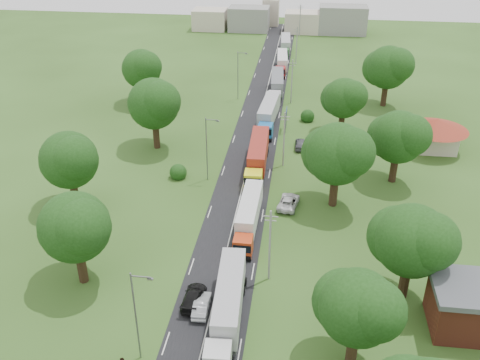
# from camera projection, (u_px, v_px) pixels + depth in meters

# --- Properties ---
(ground) EXTENTS (260.00, 260.00, 0.00)m
(ground) POSITION_uv_depth(u_px,v_px,m) (229.00, 239.00, 66.89)
(ground) COLOR #294617
(ground) RESTS_ON ground
(road) EXTENTS (8.00, 200.00, 0.04)m
(road) POSITION_uv_depth(u_px,v_px,m) (248.00, 166.00, 84.27)
(road) COLOR black
(road) RESTS_ON ground
(info_sign) EXTENTS (0.12, 3.10, 4.10)m
(info_sign) POSITION_uv_depth(u_px,v_px,m) (286.00, 115.00, 95.27)
(info_sign) COLOR slate
(info_sign) RESTS_ON ground
(pole_1) EXTENTS (1.60, 0.24, 9.00)m
(pole_1) POSITION_uv_depth(u_px,v_px,m) (270.00, 245.00, 57.94)
(pole_1) COLOR gray
(pole_1) RESTS_ON ground
(pole_2) EXTENTS (1.60, 0.24, 9.00)m
(pole_2) POSITION_uv_depth(u_px,v_px,m) (284.00, 139.00, 82.26)
(pole_2) COLOR gray
(pole_2) RESTS_ON ground
(pole_3) EXTENTS (1.60, 0.24, 9.00)m
(pole_3) POSITION_uv_depth(u_px,v_px,m) (292.00, 81.00, 106.58)
(pole_3) COLOR gray
(pole_3) RESTS_ON ground
(pole_4) EXTENTS (1.60, 0.24, 9.00)m
(pole_4) POSITION_uv_depth(u_px,v_px,m) (297.00, 45.00, 130.90)
(pole_4) COLOR gray
(pole_4) RESTS_ON ground
(pole_5) EXTENTS (1.60, 0.24, 9.00)m
(pole_5) POSITION_uv_depth(u_px,v_px,m) (300.00, 20.00, 155.22)
(pole_5) COLOR gray
(pole_5) RESTS_ON ground
(lamp_0) EXTENTS (2.03, 0.22, 10.00)m
(lamp_0) POSITION_uv_depth(u_px,v_px,m) (137.00, 313.00, 47.44)
(lamp_0) COLOR slate
(lamp_0) RESTS_ON ground
(lamp_1) EXTENTS (2.03, 0.22, 10.00)m
(lamp_1) POSITION_uv_depth(u_px,v_px,m) (208.00, 146.00, 77.84)
(lamp_1) COLOR slate
(lamp_1) RESTS_ON ground
(lamp_2) EXTENTS (2.03, 0.22, 10.00)m
(lamp_2) POSITION_uv_depth(u_px,v_px,m) (239.00, 73.00, 108.24)
(lamp_2) COLOR slate
(lamp_2) RESTS_ON ground
(tree_2) EXTENTS (8.00, 8.00, 10.10)m
(tree_2) POSITION_uv_depth(u_px,v_px,m) (358.00, 306.00, 46.64)
(tree_2) COLOR #382616
(tree_2) RESTS_ON ground
(tree_3) EXTENTS (8.80, 8.80, 11.07)m
(tree_3) POSITION_uv_depth(u_px,v_px,m) (412.00, 240.00, 54.37)
(tree_3) COLOR #382616
(tree_3) RESTS_ON ground
(tree_4) EXTENTS (9.60, 9.60, 12.05)m
(tree_4) POSITION_uv_depth(u_px,v_px,m) (337.00, 153.00, 70.49)
(tree_4) COLOR #382616
(tree_4) RESTS_ON ground
(tree_5) EXTENTS (8.80, 8.80, 11.07)m
(tree_5) POSITION_uv_depth(u_px,v_px,m) (398.00, 137.00, 76.73)
(tree_5) COLOR #382616
(tree_5) RESTS_ON ground
(tree_6) EXTENTS (8.00, 8.00, 10.10)m
(tree_6) POSITION_uv_depth(u_px,v_px,m) (344.00, 98.00, 92.57)
(tree_6) COLOR #382616
(tree_6) RESTS_ON ground
(tree_7) EXTENTS (9.60, 9.60, 12.05)m
(tree_7) POSITION_uv_depth(u_px,v_px,m) (388.00, 67.00, 104.01)
(tree_7) COLOR #382616
(tree_7) RESTS_ON ground
(tree_10) EXTENTS (8.80, 8.80, 11.07)m
(tree_10) POSITION_uv_depth(u_px,v_px,m) (75.00, 226.00, 56.52)
(tree_10) COLOR #382616
(tree_10) RESTS_ON ground
(tree_11) EXTENTS (8.80, 8.80, 11.07)m
(tree_11) POSITION_uv_depth(u_px,v_px,m) (69.00, 159.00, 70.33)
(tree_11) COLOR #382616
(tree_11) RESTS_ON ground
(tree_12) EXTENTS (9.60, 9.60, 12.05)m
(tree_12) POSITION_uv_depth(u_px,v_px,m) (154.00, 103.00, 86.75)
(tree_12) COLOR #382616
(tree_12) RESTS_ON ground
(tree_13) EXTENTS (8.80, 8.80, 11.07)m
(tree_13) POSITION_uv_depth(u_px,v_px,m) (142.00, 69.00, 105.30)
(tree_13) COLOR #382616
(tree_13) RESTS_ON ground
(house_brick) EXTENTS (8.60, 6.60, 5.20)m
(house_brick) POSITION_uv_depth(u_px,v_px,m) (474.00, 307.00, 52.30)
(house_brick) COLOR maroon
(house_brick) RESTS_ON ground
(house_cream) EXTENTS (10.08, 10.08, 5.80)m
(house_cream) POSITION_uv_depth(u_px,v_px,m) (436.00, 130.00, 87.86)
(house_cream) COLOR beige
(house_cream) RESTS_ON ground
(distant_town) EXTENTS (52.00, 8.00, 8.00)m
(distant_town) POSITION_uv_depth(u_px,v_px,m) (284.00, 20.00, 160.68)
(distant_town) COLOR gray
(distant_town) RESTS_ON ground
(church) EXTENTS (5.00, 5.00, 12.30)m
(church) POSITION_uv_depth(u_px,v_px,m) (271.00, 8.00, 167.23)
(church) COLOR beige
(church) RESTS_ON ground
(truck_0) EXTENTS (3.18, 14.86, 4.10)m
(truck_0) POSITION_uv_depth(u_px,v_px,m) (228.00, 305.00, 53.19)
(truck_0) COLOR silver
(truck_0) RESTS_ON ground
(truck_1) EXTENTS (2.49, 13.52, 3.75)m
(truck_1) POSITION_uv_depth(u_px,v_px,m) (249.00, 216.00, 68.00)
(truck_1) COLOR red
(truck_1) RESTS_ON ground
(truck_2) EXTENTS (2.93, 15.28, 4.23)m
(truck_2) POSITION_uv_depth(u_px,v_px,m) (258.00, 156.00, 82.41)
(truck_2) COLOR yellow
(truck_2) RESTS_ON ground
(truck_3) EXTENTS (3.39, 15.03, 4.15)m
(truck_3) POSITION_uv_depth(u_px,v_px,m) (268.00, 114.00, 97.71)
(truck_3) COLOR #1C66AB
(truck_3) RESTS_ON ground
(truck_4) EXTENTS (3.20, 14.63, 4.04)m
(truck_4) POSITION_uv_depth(u_px,v_px,m) (277.00, 85.00, 112.17)
(truck_4) COLOR silver
(truck_4) RESTS_ON ground
(truck_5) EXTENTS (3.02, 13.53, 3.73)m
(truck_5) POSITION_uv_depth(u_px,v_px,m) (282.00, 62.00, 127.05)
(truck_5) COLOR maroon
(truck_5) RESTS_ON ground
(truck_6) EXTENTS (3.01, 13.89, 3.84)m
(truck_6) POSITION_uv_depth(u_px,v_px,m) (285.00, 45.00, 140.65)
(truck_6) COLOR #26672A
(truck_6) RESTS_ON ground
(car_lane_mid) EXTENTS (1.61, 4.34, 1.42)m
(car_lane_mid) POSITION_uv_depth(u_px,v_px,m) (202.00, 305.00, 55.34)
(car_lane_mid) COLOR #A5A8AD
(car_lane_mid) RESTS_ON ground
(car_lane_rear) EXTENTS (2.20, 5.14, 1.48)m
(car_lane_rear) POSITION_uv_depth(u_px,v_px,m) (194.00, 297.00, 56.34)
(car_lane_rear) COLOR black
(car_lane_rear) RESTS_ON ground
(car_verge_near) EXTENTS (3.24, 5.61, 1.47)m
(car_verge_near) POSITION_uv_depth(u_px,v_px,m) (288.00, 202.00, 73.41)
(car_verge_near) COLOR silver
(car_verge_near) RESTS_ON ground
(car_verge_far) EXTENTS (1.82, 4.45, 1.51)m
(car_verge_far) POSITION_uv_depth(u_px,v_px,m) (300.00, 144.00, 89.86)
(car_verge_far) COLOR #4F5055
(car_verge_far) RESTS_ON ground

